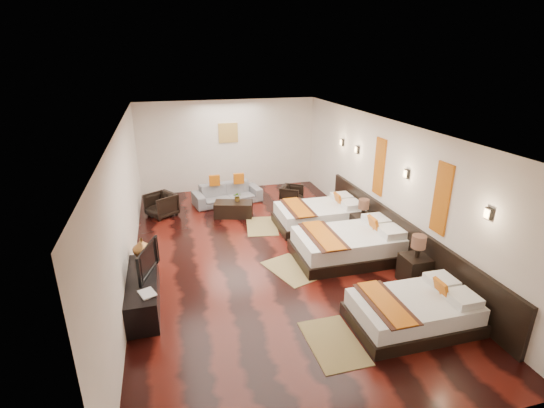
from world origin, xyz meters
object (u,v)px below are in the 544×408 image
object	(u,v)px
sofa	(227,194)
armchair_right	(292,195)
coffee_table	(234,209)
table_plant	(238,197)
nightstand_b	(362,223)
bed_far	(320,215)
bed_near	(414,311)
figurine	(142,247)
book	(140,296)
tv	(143,260)
nightstand_a	(415,266)
bed_mid	(350,244)
tv_console	(143,291)
armchair_left	(161,205)

from	to	relation	value
sofa	armchair_right	bearing A→B (deg)	-26.21
coffee_table	table_plant	distance (m)	0.36
nightstand_b	armchair_right	bearing A→B (deg)	110.43
nightstand_b	bed_far	bearing A→B (deg)	131.96
bed_far	table_plant	distance (m)	2.25
bed_near	figurine	xyz separation A→B (m)	(-4.19, 2.48, 0.48)
nightstand_b	book	world-z (taller)	nightstand_b
tv	armchair_right	world-z (taller)	tv
sofa	table_plant	world-z (taller)	table_plant
nightstand_a	table_plant	world-z (taller)	nightstand_a
bed_near	armchair_right	xyz separation A→B (m)	(-0.20, 5.84, 0.01)
bed_far	bed_near	bearing A→B (deg)	-90.03
bed_far	nightstand_a	size ratio (longest dim) A/B	2.18
armchair_right	coffee_table	world-z (taller)	armchair_right
figurine	sofa	size ratio (longest dim) A/B	0.19
bed_mid	nightstand_a	bearing A→B (deg)	-59.18
bed_mid	armchair_right	xyz separation A→B (m)	(-0.20, 3.46, -0.03)
tv_console	tv	size ratio (longest dim) A/B	2.00
bed_mid	sofa	xyz separation A→B (m)	(-2.00, 3.98, -0.02)
tv	coffee_table	size ratio (longest dim) A/B	0.90
nightstand_b	coffee_table	size ratio (longest dim) A/B	0.92
bed_far	book	distance (m)	5.19
bed_mid	figurine	bearing A→B (deg)	178.53
bed_mid	coffee_table	xyz separation A→B (m)	(-2.00, 2.93, -0.10)
bed_far	book	xyz separation A→B (m)	(-4.20, -3.05, 0.29)
bed_near	book	world-z (taller)	bed_near
figurine	sofa	xyz separation A→B (m)	(2.20, 3.87, -0.45)
tv	figurine	world-z (taller)	tv
tv_console	armchair_left	distance (m)	4.15
tv	tv_console	bearing A→B (deg)	178.09
coffee_table	table_plant	size ratio (longest dim) A/B	3.91
armchair_left	armchair_right	distance (m)	3.66
tv_console	bed_far	bearing A→B (deg)	30.30
book	bed_near	bearing A→B (deg)	-14.44
nightstand_a	figurine	size ratio (longest dim) A/B	2.70
bed_mid	armchair_right	size ratio (longest dim) A/B	3.92
tv	bed_far	bearing A→B (deg)	-41.91
bed_far	tv	distance (m)	4.78
bed_near	bed_far	size ratio (longest dim) A/B	0.92
bed_near	bed_mid	size ratio (longest dim) A/B	0.85
nightstand_a	book	world-z (taller)	nightstand_a
tv_console	coffee_table	distance (m)	4.24
bed_near	bed_far	xyz separation A→B (m)	(0.00, 4.13, 0.02)
bed_near	bed_mid	xyz separation A→B (m)	(0.00, 2.37, 0.04)
bed_far	coffee_table	bearing A→B (deg)	149.61
book	table_plant	world-z (taller)	table_plant
tv_console	figurine	distance (m)	0.93
bed_far	tv	xyz separation A→B (m)	(-4.15, -2.32, 0.53)
coffee_table	book	bearing A→B (deg)	-117.55
tv	nightstand_a	bearing A→B (deg)	-79.11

